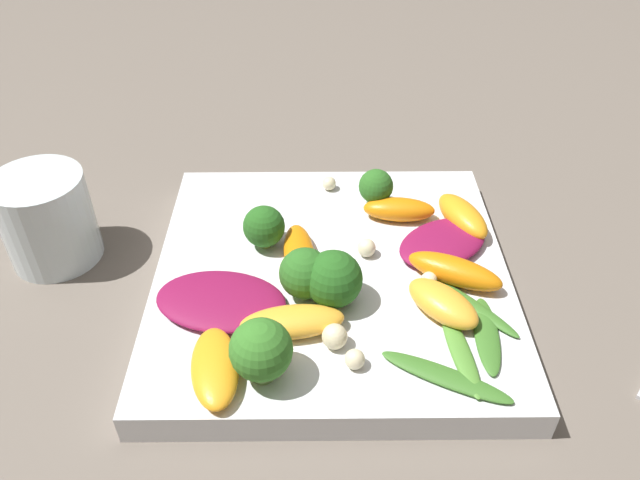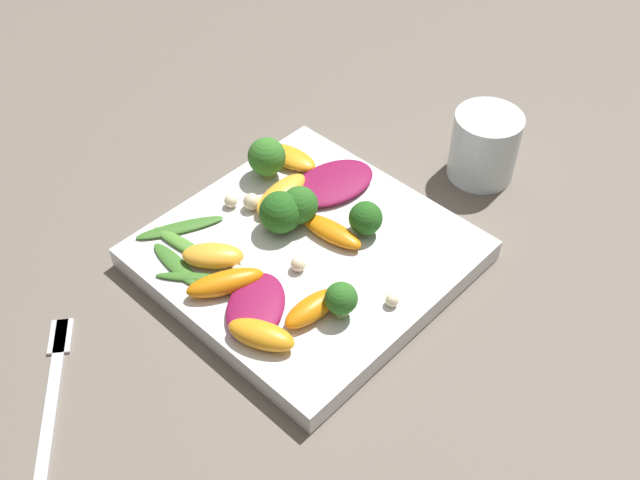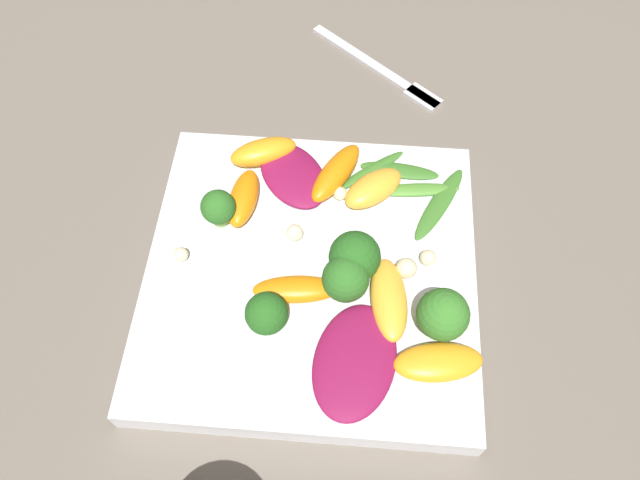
# 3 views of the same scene
# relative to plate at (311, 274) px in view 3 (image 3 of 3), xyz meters

# --- Properties ---
(ground_plane) EXTENTS (2.40, 2.40, 0.00)m
(ground_plane) POSITION_rel_plate_xyz_m (0.00, 0.00, -0.01)
(ground_plane) COLOR #6B6056
(plate) EXTENTS (0.28, 0.28, 0.02)m
(plate) POSITION_rel_plate_xyz_m (0.00, 0.00, 0.00)
(plate) COLOR white
(plate) RESTS_ON ground_plane
(fork) EXTENTS (0.13, 0.15, 0.01)m
(fork) POSITION_rel_plate_xyz_m (-0.26, 0.06, -0.01)
(fork) COLOR silver
(fork) RESTS_ON ground_plane
(radicchio_leaf_0) EXTENTS (0.11, 0.08, 0.01)m
(radicchio_leaf_0) POSITION_rel_plate_xyz_m (0.08, 0.04, 0.02)
(radicchio_leaf_0) COLOR maroon
(radicchio_leaf_0) RESTS_ON plate
(radicchio_leaf_1) EXTENTS (0.10, 0.09, 0.01)m
(radicchio_leaf_1) POSITION_rel_plate_xyz_m (-0.09, -0.02, 0.02)
(radicchio_leaf_1) COLOR maroon
(radicchio_leaf_1) RESTS_ON plate
(orange_segment_0) EXTENTS (0.03, 0.08, 0.02)m
(orange_segment_0) POSITION_rel_plate_xyz_m (0.03, -0.01, 0.02)
(orange_segment_0) COLOR orange
(orange_segment_0) RESTS_ON plate
(orange_segment_1) EXTENTS (0.06, 0.07, 0.02)m
(orange_segment_1) POSITION_rel_plate_xyz_m (-0.08, 0.05, 0.02)
(orange_segment_1) COLOR #FCAD33
(orange_segment_1) RESTS_ON plate
(orange_segment_2) EXTENTS (0.05, 0.07, 0.02)m
(orange_segment_2) POSITION_rel_plate_xyz_m (-0.12, -0.06, 0.02)
(orange_segment_2) COLOR orange
(orange_segment_2) RESTS_ON plate
(orange_segment_3) EXTENTS (0.07, 0.03, 0.02)m
(orange_segment_3) POSITION_rel_plate_xyz_m (-0.06, -0.07, 0.02)
(orange_segment_3) COLOR orange
(orange_segment_3) RESTS_ON plate
(orange_segment_4) EXTENTS (0.04, 0.07, 0.02)m
(orange_segment_4) POSITION_rel_plate_xyz_m (0.08, 0.11, 0.02)
(orange_segment_4) COLOR orange
(orange_segment_4) RESTS_ON plate
(orange_segment_5) EXTENTS (0.08, 0.06, 0.02)m
(orange_segment_5) POSITION_rel_plate_xyz_m (-0.10, 0.02, 0.02)
(orange_segment_5) COLOR orange
(orange_segment_5) RESTS_ON plate
(orange_segment_6) EXTENTS (0.08, 0.04, 0.02)m
(orange_segment_6) POSITION_rel_plate_xyz_m (0.03, 0.07, 0.02)
(orange_segment_6) COLOR #FCAD33
(orange_segment_6) RESTS_ON plate
(broccoli_floret_0) EXTENTS (0.04, 0.04, 0.04)m
(broccoli_floret_0) POSITION_rel_plate_xyz_m (0.06, -0.03, 0.03)
(broccoli_floret_0) COLOR #7A9E51
(broccoli_floret_0) RESTS_ON plate
(broccoli_floret_1) EXTENTS (0.04, 0.04, 0.05)m
(broccoli_floret_1) POSITION_rel_plate_xyz_m (0.05, 0.11, 0.04)
(broccoli_floret_1) COLOR #7A9E51
(broccoli_floret_1) RESTS_ON plate
(broccoli_floret_2) EXTENTS (0.04, 0.04, 0.04)m
(broccoli_floret_2) POSITION_rel_plate_xyz_m (0.02, 0.03, 0.03)
(broccoli_floret_2) COLOR #84AD5B
(broccoli_floret_2) RESTS_ON plate
(broccoli_floret_3) EXTENTS (0.03, 0.03, 0.04)m
(broccoli_floret_3) POSITION_rel_plate_xyz_m (-0.04, -0.08, 0.03)
(broccoli_floret_3) COLOR #84AD5B
(broccoli_floret_3) RESTS_ON plate
(broccoli_floret_4) EXTENTS (0.04, 0.04, 0.04)m
(broccoli_floret_4) POSITION_rel_plate_xyz_m (-0.00, 0.04, 0.03)
(broccoli_floret_4) COLOR #84AD5B
(broccoli_floret_4) RESTS_ON plate
(arugula_sprig_0) EXTENTS (0.02, 0.08, 0.01)m
(arugula_sprig_0) POSITION_rel_plate_xyz_m (-0.09, 0.09, 0.02)
(arugula_sprig_0) COLOR #518E33
(arugula_sprig_0) RESTS_ON plate
(arugula_sprig_1) EXTENTS (0.09, 0.06, 0.01)m
(arugula_sprig_1) POSITION_rel_plate_xyz_m (-0.07, 0.11, 0.02)
(arugula_sprig_1) COLOR #3D7528
(arugula_sprig_1) RESTS_ON plate
(arugula_sprig_2) EXTENTS (0.06, 0.07, 0.00)m
(arugula_sprig_2) POSITION_rel_plate_xyz_m (-0.11, 0.05, 0.01)
(arugula_sprig_2) COLOR #3D7528
(arugula_sprig_2) RESTS_ON plate
(arugula_sprig_3) EXTENTS (0.02, 0.08, 0.00)m
(arugula_sprig_3) POSITION_rel_plate_xyz_m (-0.11, 0.07, 0.01)
(arugula_sprig_3) COLOR #3D7528
(arugula_sprig_3) RESTS_ON plate
(macadamia_nut_0) EXTENTS (0.01, 0.01, 0.01)m
(macadamia_nut_0) POSITION_rel_plate_xyz_m (0.00, -0.11, 0.02)
(macadamia_nut_0) COLOR beige
(macadamia_nut_0) RESTS_ON plate
(macadamia_nut_1) EXTENTS (0.01, 0.01, 0.01)m
(macadamia_nut_1) POSITION_rel_plate_xyz_m (-0.08, 0.02, 0.02)
(macadamia_nut_1) COLOR beige
(macadamia_nut_1) RESTS_ON plate
(macadamia_nut_2) EXTENTS (0.02, 0.02, 0.02)m
(macadamia_nut_2) POSITION_rel_plate_xyz_m (-0.03, -0.02, 0.02)
(macadamia_nut_2) COLOR beige
(macadamia_nut_2) RESTS_ON plate
(macadamia_nut_3) EXTENTS (0.02, 0.02, 0.02)m
(macadamia_nut_3) POSITION_rel_plate_xyz_m (-0.00, 0.08, 0.02)
(macadamia_nut_3) COLOR beige
(macadamia_nut_3) RESTS_ON plate
(macadamia_nut_4) EXTENTS (0.01, 0.01, 0.01)m
(macadamia_nut_4) POSITION_rel_plate_xyz_m (-0.01, 0.10, 0.02)
(macadamia_nut_4) COLOR beige
(macadamia_nut_4) RESTS_ON plate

